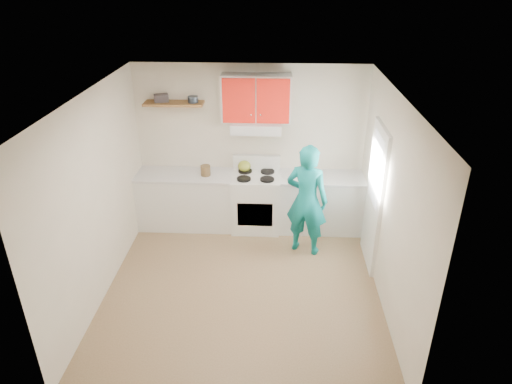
# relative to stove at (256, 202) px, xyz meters

# --- Properties ---
(floor) EXTENTS (3.80, 3.80, 0.00)m
(floor) POSITION_rel_stove_xyz_m (-0.10, -1.57, -0.46)
(floor) COLOR brown
(floor) RESTS_ON ground
(ceiling) EXTENTS (3.60, 3.80, 0.04)m
(ceiling) POSITION_rel_stove_xyz_m (-0.10, -1.57, 2.14)
(ceiling) COLOR white
(ceiling) RESTS_ON floor
(back_wall) EXTENTS (3.60, 0.04, 2.60)m
(back_wall) POSITION_rel_stove_xyz_m (-0.10, 0.32, 0.84)
(back_wall) COLOR beige
(back_wall) RESTS_ON floor
(front_wall) EXTENTS (3.60, 0.04, 2.60)m
(front_wall) POSITION_rel_stove_xyz_m (-0.10, -3.47, 0.84)
(front_wall) COLOR beige
(front_wall) RESTS_ON floor
(left_wall) EXTENTS (0.04, 3.80, 2.60)m
(left_wall) POSITION_rel_stove_xyz_m (-1.90, -1.57, 0.84)
(left_wall) COLOR beige
(left_wall) RESTS_ON floor
(right_wall) EXTENTS (0.04, 3.80, 2.60)m
(right_wall) POSITION_rel_stove_xyz_m (1.70, -1.57, 0.84)
(right_wall) COLOR beige
(right_wall) RESTS_ON floor
(door) EXTENTS (0.05, 0.85, 2.05)m
(door) POSITION_rel_stove_xyz_m (1.68, -0.88, 0.56)
(door) COLOR white
(door) RESTS_ON floor
(door_glass) EXTENTS (0.01, 0.55, 0.95)m
(door_glass) POSITION_rel_stove_xyz_m (1.65, -0.88, 0.99)
(door_glass) COLOR white
(door_glass) RESTS_ON door
(counter_left) EXTENTS (1.52, 0.60, 0.90)m
(counter_left) POSITION_rel_stove_xyz_m (-1.14, 0.02, -0.01)
(counter_left) COLOR silver
(counter_left) RESTS_ON floor
(counter_right) EXTENTS (1.32, 0.60, 0.90)m
(counter_right) POSITION_rel_stove_xyz_m (1.04, 0.02, -0.01)
(counter_right) COLOR silver
(counter_right) RESTS_ON floor
(stove) EXTENTS (0.76, 0.65, 0.92)m
(stove) POSITION_rel_stove_xyz_m (0.00, 0.00, 0.00)
(stove) COLOR white
(stove) RESTS_ON floor
(range_hood) EXTENTS (0.76, 0.44, 0.15)m
(range_hood) POSITION_rel_stove_xyz_m (0.00, 0.10, 1.24)
(range_hood) COLOR silver
(range_hood) RESTS_ON back_wall
(upper_cabinets) EXTENTS (1.02, 0.33, 0.70)m
(upper_cabinets) POSITION_rel_stove_xyz_m (0.00, 0.16, 1.66)
(upper_cabinets) COLOR red
(upper_cabinets) RESTS_ON back_wall
(shelf) EXTENTS (0.90, 0.30, 0.04)m
(shelf) POSITION_rel_stove_xyz_m (-1.25, 0.18, 1.56)
(shelf) COLOR brown
(shelf) RESTS_ON back_wall
(books) EXTENTS (0.25, 0.21, 0.11)m
(books) POSITION_rel_stove_xyz_m (-1.44, 0.20, 1.63)
(books) COLOR #40383D
(books) RESTS_ON shelf
(tin) EXTENTS (0.16, 0.16, 0.10)m
(tin) POSITION_rel_stove_xyz_m (-0.96, 0.17, 1.63)
(tin) COLOR #333D4C
(tin) RESTS_ON shelf
(kettle) EXTENTS (0.26, 0.26, 0.18)m
(kettle) POSITION_rel_stove_xyz_m (-0.19, 0.18, 0.55)
(kettle) COLOR olive
(kettle) RESTS_ON stove
(crock) EXTENTS (0.19, 0.19, 0.18)m
(crock) POSITION_rel_stove_xyz_m (-0.79, -0.01, 0.53)
(crock) COLOR #503D23
(crock) RESTS_ON counter_left
(cutting_board) EXTENTS (0.36, 0.30, 0.02)m
(cutting_board) POSITION_rel_stove_xyz_m (0.65, 0.01, 0.45)
(cutting_board) COLOR olive
(cutting_board) RESTS_ON counter_right
(silicone_mat) EXTENTS (0.36, 0.33, 0.01)m
(silicone_mat) POSITION_rel_stove_xyz_m (1.39, -0.02, 0.44)
(silicone_mat) COLOR red
(silicone_mat) RESTS_ON counter_right
(person) EXTENTS (0.72, 0.59, 1.70)m
(person) POSITION_rel_stove_xyz_m (0.77, -0.65, 0.39)
(person) COLOR #0E7E80
(person) RESTS_ON floor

